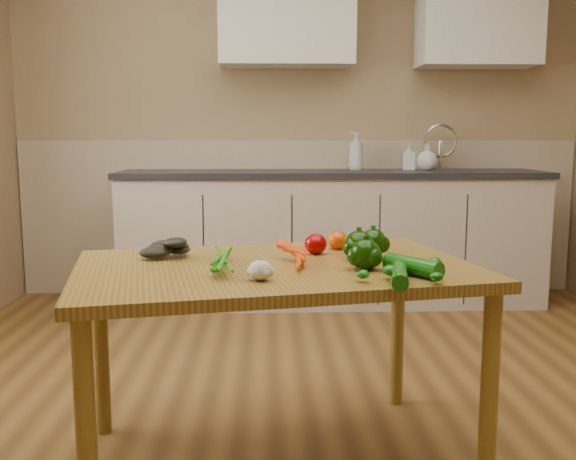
# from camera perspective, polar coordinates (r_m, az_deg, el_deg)

# --- Properties ---
(room) EXTENTS (4.04, 5.04, 2.64)m
(room) POSITION_cam_1_polar(r_m,az_deg,el_deg) (2.32, 4.11, 11.26)
(room) COLOR brown
(room) RESTS_ON ground
(counter_run) EXTENTS (2.84, 0.64, 1.14)m
(counter_run) POSITION_cam_1_polar(r_m,az_deg,el_deg) (4.39, 4.00, -0.49)
(counter_run) COLOR #AFA292
(counter_run) RESTS_ON ground
(upper_cabinets) EXTENTS (2.15, 0.35, 0.70)m
(upper_cabinets) POSITION_cam_1_polar(r_m,az_deg,el_deg) (4.59, 7.95, 18.55)
(upper_cabinets) COLOR silver
(upper_cabinets) RESTS_ON room
(table) EXTENTS (1.45, 1.08, 0.70)m
(table) POSITION_cam_1_polar(r_m,az_deg,el_deg) (2.17, -1.10, -5.08)
(table) COLOR olive
(table) RESTS_ON ground
(soap_bottle_a) EXTENTS (0.11, 0.11, 0.26)m
(soap_bottle_a) POSITION_cam_1_polar(r_m,az_deg,el_deg) (4.48, 6.08, 7.00)
(soap_bottle_a) COLOR silver
(soap_bottle_a) RESTS_ON counter_run
(soap_bottle_b) EXTENTS (0.10, 0.10, 0.18)m
(soap_bottle_b) POSITION_cam_1_polar(r_m,az_deg,el_deg) (4.55, 10.70, 6.44)
(soap_bottle_b) COLOR silver
(soap_bottle_b) RESTS_ON counter_run
(soap_bottle_c) EXTENTS (0.14, 0.14, 0.18)m
(soap_bottle_c) POSITION_cam_1_polar(r_m,az_deg,el_deg) (4.52, 12.28, 6.37)
(soap_bottle_c) COLOR silver
(soap_bottle_c) RESTS_ON counter_run
(carrot_bunch) EXTENTS (0.27, 0.23, 0.07)m
(carrot_bunch) POSITION_cam_1_polar(r_m,az_deg,el_deg) (2.13, -1.32, -2.32)
(carrot_bunch) COLOR #DF4005
(carrot_bunch) RESTS_ON table
(leafy_greens) EXTENTS (0.19, 0.17, 0.09)m
(leafy_greens) POSITION_cam_1_polar(r_m,az_deg,el_deg) (2.30, -10.71, -1.31)
(leafy_greens) COLOR black
(leafy_greens) RESTS_ON table
(garlic_bulb) EXTENTS (0.07, 0.07, 0.06)m
(garlic_bulb) POSITION_cam_1_polar(r_m,az_deg,el_deg) (1.91, -2.47, -3.60)
(garlic_bulb) COLOR beige
(garlic_bulb) RESTS_ON table
(pepper_a) EXTENTS (0.10, 0.10, 0.10)m
(pepper_a) POSITION_cam_1_polar(r_m,az_deg,el_deg) (2.23, 6.31, -1.39)
(pepper_a) COLOR black
(pepper_a) RESTS_ON table
(pepper_b) EXTENTS (0.10, 0.10, 0.10)m
(pepper_b) POSITION_cam_1_polar(r_m,az_deg,el_deg) (2.31, 7.57, -1.15)
(pepper_b) COLOR black
(pepper_b) RESTS_ON table
(pepper_c) EXTENTS (0.10, 0.10, 0.10)m
(pepper_c) POSITION_cam_1_polar(r_m,az_deg,el_deg) (2.08, 6.89, -2.17)
(pepper_c) COLOR black
(pepper_c) RESTS_ON table
(tomato_a) EXTENTS (0.08, 0.08, 0.08)m
(tomato_a) POSITION_cam_1_polar(r_m,az_deg,el_deg) (2.33, 2.48, -1.26)
(tomato_a) COLOR #920202
(tomato_a) RESTS_ON table
(tomato_b) EXTENTS (0.08, 0.08, 0.07)m
(tomato_b) POSITION_cam_1_polar(r_m,az_deg,el_deg) (2.44, 4.45, -0.91)
(tomato_b) COLOR #D34205
(tomato_b) RESTS_ON table
(tomato_c) EXTENTS (0.08, 0.08, 0.07)m
(tomato_c) POSITION_cam_1_polar(r_m,az_deg,el_deg) (2.41, 7.43, -1.07)
(tomato_c) COLOR #D34205
(tomato_c) RESTS_ON table
(zucchini_a) EXTENTS (0.17, 0.20, 0.06)m
(zucchini_a) POSITION_cam_1_polar(r_m,az_deg,el_deg) (2.02, 11.04, -3.18)
(zucchini_a) COLOR #0A4A07
(zucchini_a) RESTS_ON table
(zucchini_b) EXTENTS (0.09, 0.22, 0.05)m
(zucchini_b) POSITION_cam_1_polar(r_m,az_deg,el_deg) (1.90, 9.88, -4.00)
(zucchini_b) COLOR #0A4A07
(zucchini_b) RESTS_ON table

